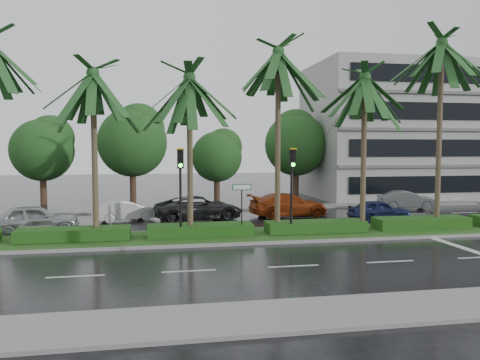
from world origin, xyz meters
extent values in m
plane|color=black|center=(0.00, 0.00, 0.00)|extent=(120.00, 120.00, 0.00)
cube|color=slate|center=(0.00, -10.20, 0.06)|extent=(40.00, 2.40, 0.12)
cube|color=slate|center=(0.00, 12.00, 0.06)|extent=(40.00, 2.00, 0.12)
cube|color=gray|center=(0.00, 1.00, 0.07)|extent=(36.00, 4.00, 0.14)
cube|color=#1F4717|center=(0.00, 1.00, 0.14)|extent=(35.60, 3.70, 0.02)
cube|color=#164112|center=(-9.00, 1.00, 0.45)|extent=(5.20, 1.40, 0.60)
cube|color=#164112|center=(-3.00, 1.00, 0.45)|extent=(5.20, 1.40, 0.60)
cube|color=#164112|center=(3.00, 1.00, 0.45)|extent=(5.20, 1.40, 0.60)
cube|color=#164112|center=(9.00, 1.00, 0.45)|extent=(5.20, 1.40, 0.60)
cube|color=silver|center=(-12.00, 7.00, 0.01)|extent=(2.00, 0.12, 0.01)
cube|color=silver|center=(-8.00, -5.00, 0.01)|extent=(2.00, 0.12, 0.01)
cube|color=silver|center=(-8.00, 7.00, 0.01)|extent=(2.00, 0.12, 0.01)
cube|color=silver|center=(-4.00, -5.00, 0.01)|extent=(2.00, 0.12, 0.01)
cube|color=silver|center=(-4.00, 7.00, 0.01)|extent=(2.00, 0.12, 0.01)
cube|color=silver|center=(0.00, -5.00, 0.01)|extent=(2.00, 0.12, 0.01)
cube|color=silver|center=(0.00, 7.00, 0.01)|extent=(2.00, 0.12, 0.01)
cube|color=silver|center=(4.00, -5.00, 0.01)|extent=(2.00, 0.12, 0.01)
cube|color=silver|center=(4.00, 7.00, 0.01)|extent=(2.00, 0.12, 0.01)
cube|color=silver|center=(8.00, -5.00, 0.01)|extent=(2.00, 0.12, 0.01)
cube|color=silver|center=(8.00, 7.00, 0.01)|extent=(2.00, 0.12, 0.01)
cube|color=silver|center=(12.00, 7.00, 0.01)|extent=(2.00, 0.12, 0.01)
cube|color=silver|center=(16.00, 7.00, 0.01)|extent=(2.00, 0.12, 0.01)
cube|color=silver|center=(8.50, -3.00, 0.01)|extent=(0.40, 6.00, 0.01)
cylinder|color=#433126|center=(-8.00, 1.10, 4.09)|extent=(0.28, 0.28, 7.88)
cylinder|color=#433126|center=(-8.00, 1.10, 0.37)|extent=(0.40, 0.40, 0.44)
cylinder|color=#433126|center=(-3.50, 0.90, 4.04)|extent=(0.28, 0.28, 7.77)
cylinder|color=#433126|center=(-3.50, 0.90, 0.37)|extent=(0.40, 0.40, 0.44)
cylinder|color=#433126|center=(1.00, 1.20, 4.76)|extent=(0.28, 0.28, 9.23)
cylinder|color=#433126|center=(1.00, 1.20, 0.37)|extent=(0.40, 0.40, 0.44)
cylinder|color=#433126|center=(5.50, 0.80, 4.16)|extent=(0.28, 0.28, 8.02)
cylinder|color=#433126|center=(5.50, 0.80, 0.37)|extent=(0.40, 0.40, 0.44)
cylinder|color=#433126|center=(10.00, 1.10, 5.16)|extent=(0.28, 0.28, 10.02)
cylinder|color=#433126|center=(10.00, 1.10, 0.37)|extent=(0.40, 0.40, 0.44)
cylinder|color=black|center=(-4.00, 0.40, 1.85)|extent=(0.12, 0.12, 3.40)
cube|color=black|center=(-4.00, 0.22, 4.00)|extent=(0.30, 0.18, 0.90)
cube|color=gold|center=(-4.00, 0.10, 4.48)|extent=(0.34, 0.12, 0.06)
cylinder|color=black|center=(-4.00, 0.12, 4.30)|extent=(0.18, 0.04, 0.18)
cylinder|color=black|center=(-4.00, 0.12, 4.00)|extent=(0.18, 0.04, 0.18)
cylinder|color=#0CE519|center=(-4.00, 0.12, 3.70)|extent=(0.18, 0.04, 0.18)
cylinder|color=black|center=(1.50, 0.40, 1.85)|extent=(0.12, 0.12, 3.40)
cube|color=black|center=(1.50, 0.22, 4.00)|extent=(0.30, 0.18, 0.90)
cube|color=gold|center=(1.50, 0.10, 4.48)|extent=(0.34, 0.12, 0.06)
cylinder|color=black|center=(1.50, 0.12, 4.30)|extent=(0.18, 0.04, 0.18)
cylinder|color=black|center=(1.50, 0.12, 4.00)|extent=(0.18, 0.04, 0.18)
cylinder|color=#0CE519|center=(1.50, 0.12, 3.70)|extent=(0.18, 0.04, 0.18)
cylinder|color=black|center=(-1.00, 0.50, 1.45)|extent=(0.06, 0.06, 2.60)
cube|color=#0C5926|center=(-1.00, 0.47, 2.60)|extent=(0.95, 0.04, 0.30)
cube|color=white|center=(-1.00, 0.45, 2.60)|extent=(0.85, 0.01, 0.22)
cylinder|color=#382819|center=(-14.00, 17.50, 1.20)|extent=(0.52, 0.52, 2.40)
sphere|color=#18411A|center=(-14.00, 17.50, 4.32)|extent=(4.94, 4.94, 4.94)
sphere|color=#18411A|center=(-14.00, 17.80, 5.28)|extent=(3.71, 3.71, 3.71)
cylinder|color=#382819|center=(-7.00, 17.50, 1.38)|extent=(0.52, 0.52, 2.76)
sphere|color=#18411A|center=(-7.00, 17.50, 4.96)|extent=(5.67, 5.67, 5.67)
sphere|color=#18411A|center=(-7.00, 17.80, 6.06)|extent=(4.25, 4.25, 4.25)
cylinder|color=#382819|center=(0.00, 17.50, 1.04)|extent=(0.52, 0.52, 2.08)
sphere|color=#18411A|center=(0.00, 17.50, 3.75)|extent=(4.28, 4.28, 4.28)
sphere|color=#18411A|center=(0.00, 17.80, 4.58)|extent=(3.21, 3.21, 3.21)
cylinder|color=#382819|center=(7.00, 17.50, 1.33)|extent=(0.52, 0.52, 2.66)
sphere|color=#18411A|center=(7.00, 17.50, 4.79)|extent=(5.48, 5.48, 5.48)
sphere|color=#18411A|center=(7.00, 17.80, 5.86)|extent=(4.11, 4.11, 4.11)
cylinder|color=#382819|center=(14.00, 17.50, 1.26)|extent=(0.52, 0.52, 2.53)
sphere|color=#18411A|center=(14.00, 17.50, 4.55)|extent=(5.20, 5.20, 5.20)
sphere|color=#18411A|center=(14.00, 17.80, 5.56)|extent=(3.90, 3.90, 3.90)
cube|color=gray|center=(17.00, 18.00, 6.00)|extent=(16.00, 10.00, 12.00)
imported|color=#A6A8AE|center=(-11.50, 4.00, 0.77)|extent=(2.80, 4.81, 1.54)
imported|color=silver|center=(-7.00, 7.56, 0.63)|extent=(2.55, 4.08, 1.27)
imported|color=#232326|center=(-2.50, 6.99, 0.76)|extent=(3.40, 5.80, 1.51)
imported|color=#8D310F|center=(3.46, 7.63, 0.76)|extent=(2.77, 5.48, 1.53)
imported|color=#1A234F|center=(8.50, 4.80, 0.65)|extent=(1.93, 3.94, 1.30)
imported|color=#595B5E|center=(13.00, 9.36, 0.68)|extent=(2.34, 4.35, 1.36)
camera|label=1|loc=(-5.18, -21.97, 4.55)|focal=35.00mm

